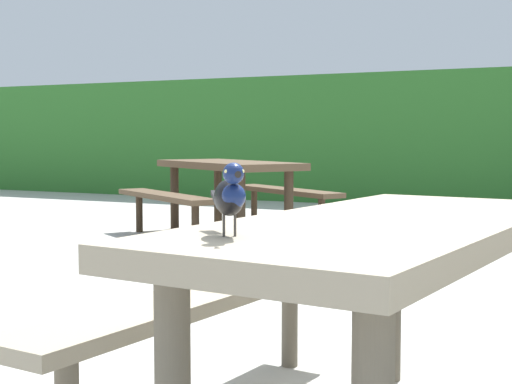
% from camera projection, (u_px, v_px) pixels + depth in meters
% --- Properties ---
extents(picnic_table_foreground, '(1.84, 1.87, 0.74)m').
position_uv_depth(picnic_table_foreground, '(385.00, 278.00, 2.30)').
color(picnic_table_foreground, gray).
rests_on(picnic_table_foreground, ground).
extents(bird_grackle, '(0.20, 0.24, 0.18)m').
position_uv_depth(bird_grackle, '(230.00, 195.00, 1.85)').
color(bird_grackle, black).
rests_on(bird_grackle, picnic_table_foreground).
extents(picnic_table_mid_left, '(2.34, 2.33, 0.74)m').
position_uv_depth(picnic_table_mid_left, '(228.00, 180.00, 7.61)').
color(picnic_table_mid_left, brown).
rests_on(picnic_table_mid_left, ground).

